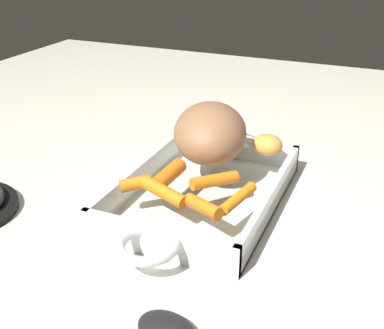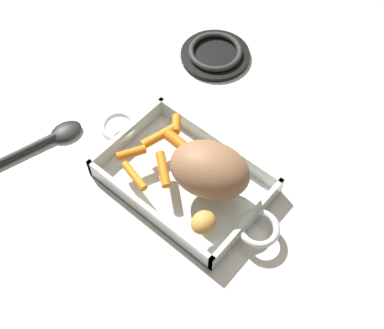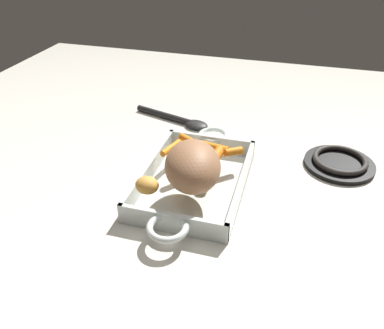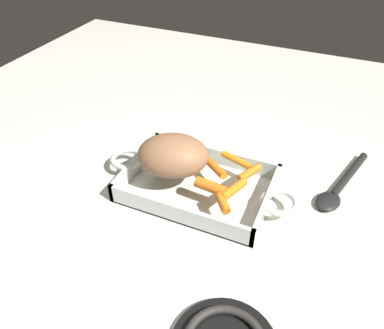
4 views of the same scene
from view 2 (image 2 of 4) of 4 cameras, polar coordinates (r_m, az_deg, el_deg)
ground_plane at (r=0.96m, az=-0.87°, el=-2.07°), size 1.72×1.72×0.00m
roasting_dish at (r=0.95m, az=-0.88°, el=-1.62°), size 0.42×0.21×0.04m
pork_roast at (r=0.88m, az=2.02°, el=-0.58°), size 0.17×0.15×0.08m
baby_carrot_southeast at (r=0.95m, az=-1.41°, el=2.40°), size 0.07×0.03×0.02m
baby_carrot_northwest at (r=0.92m, az=-6.55°, el=-1.28°), size 0.07×0.03×0.02m
baby_carrot_northeast at (r=0.96m, az=-3.80°, el=3.18°), size 0.04×0.07×0.02m
baby_carrot_long at (r=0.92m, az=-3.28°, el=-0.55°), size 0.07×0.06×0.02m
baby_carrot_center_left at (r=0.98m, az=-1.81°, el=4.59°), size 0.04×0.04×0.02m
baby_carrot_center_right at (r=0.94m, az=-6.91°, el=1.30°), size 0.04×0.06×0.02m
potato_corner at (r=0.85m, az=1.30°, el=-6.57°), size 0.04×0.05×0.03m
stove_burner_rear at (r=1.16m, az=2.65°, el=12.44°), size 0.16×0.16×0.02m
serving_spoon at (r=1.05m, az=-16.78°, el=2.33°), size 0.10×0.23×0.02m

